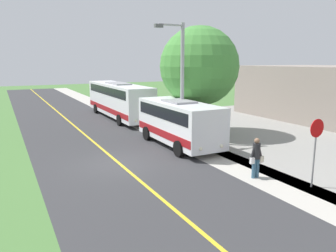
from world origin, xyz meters
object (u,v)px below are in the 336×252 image
object	(u,v)px
pedestrian_with_bags	(256,156)
stop_sign	(316,141)
tree_curbside	(199,66)
shuttle_bus_front	(179,121)
transit_bus_rear	(118,99)
street_light_pole	(180,78)

from	to	relation	value
pedestrian_with_bags	stop_sign	xyz separation A→B (m)	(-1.33, 1.93, 0.97)
pedestrian_with_bags	tree_curbside	xyz separation A→B (m)	(-2.63, -8.92, 3.78)
shuttle_bus_front	tree_curbside	size ratio (longest dim) A/B	0.94
transit_bus_rear	street_light_pole	xyz separation A→B (m)	(-0.39, 10.80, 2.34)
transit_bus_rear	pedestrian_with_bags	world-z (taller)	transit_bus_rear
transit_bus_rear	street_light_pole	size ratio (longest dim) A/B	1.59
street_light_pole	tree_curbside	distance (m)	3.20
street_light_pole	stop_sign	bearing A→B (deg)	97.78
street_light_pole	pedestrian_with_bags	bearing A→B (deg)	89.19
stop_sign	street_light_pole	xyz separation A→B (m)	(1.23, -9.02, 2.14)
transit_bus_rear	stop_sign	xyz separation A→B (m)	(-1.62, 19.81, 0.20)
transit_bus_rear	stop_sign	world-z (taller)	transit_bus_rear
transit_bus_rear	tree_curbside	bearing A→B (deg)	108.07
shuttle_bus_front	street_light_pole	distance (m)	2.63
tree_curbside	stop_sign	bearing A→B (deg)	83.17
pedestrian_with_bags	street_light_pole	bearing A→B (deg)	-90.81
shuttle_bus_front	transit_bus_rear	world-z (taller)	transit_bus_rear
pedestrian_with_bags	tree_curbside	world-z (taller)	tree_curbside
stop_sign	street_light_pole	distance (m)	9.35
shuttle_bus_front	pedestrian_with_bags	bearing A→B (deg)	92.34
stop_sign	street_light_pole	bearing A→B (deg)	-82.22
shuttle_bus_front	stop_sign	distance (m)	8.69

